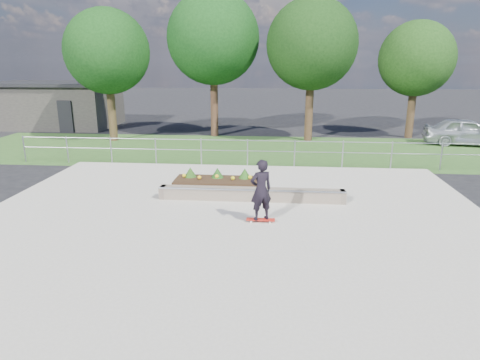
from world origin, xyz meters
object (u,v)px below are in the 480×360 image
at_px(skateboarder, 261,190).
at_px(parked_car, 467,132).
at_px(grind_ledge, 251,194).
at_px(planter_bed, 217,181).

distance_m(skateboarder, parked_car, 16.27).
xyz_separation_m(grind_ledge, parked_car, (10.90, 10.53, 0.47)).
xyz_separation_m(grind_ledge, planter_bed, (-1.34, 1.58, -0.02)).
bearing_deg(skateboarder, planter_bed, 116.45).
bearing_deg(grind_ledge, planter_bed, 130.36).
bearing_deg(planter_bed, grind_ledge, -49.64).
distance_m(grind_ledge, planter_bed, 2.07).
height_order(grind_ledge, skateboarder, skateboarder).
height_order(grind_ledge, planter_bed, planter_bed).
bearing_deg(grind_ledge, skateboarder, -78.55).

